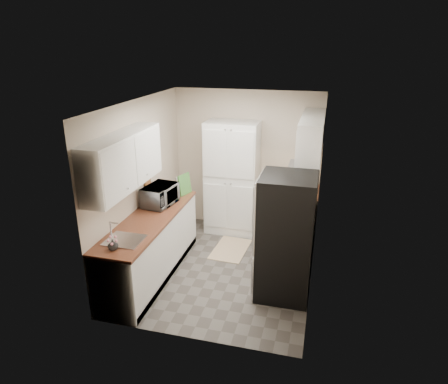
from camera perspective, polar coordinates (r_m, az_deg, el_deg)
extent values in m
plane|color=#56514C|center=(6.24, 0.03, -10.75)|extent=(3.20, 3.20, 0.00)
cube|color=beige|center=(7.16, 3.26, 4.45)|extent=(2.60, 0.04, 2.50)
cube|color=beige|center=(4.29, -5.40, -7.31)|extent=(2.60, 0.04, 2.50)
cube|color=beige|center=(6.12, -11.84, 1.13)|extent=(0.04, 3.20, 2.50)
cube|color=beige|center=(5.52, 13.20, -1.16)|extent=(0.04, 3.20, 2.50)
cube|color=white|center=(5.37, 0.03, 12.62)|extent=(2.60, 3.20, 0.04)
cube|color=white|center=(5.24, -14.18, 4.27)|extent=(0.33, 1.60, 0.70)
cube|color=white|center=(6.12, 12.39, 7.34)|extent=(0.33, 1.55, 0.58)
cube|color=#99999E|center=(5.81, 11.30, 2.92)|extent=(0.45, 0.76, 0.13)
cube|color=#B7B7BC|center=(5.18, -14.01, -6.72)|extent=(0.45, 0.40, 0.02)
cube|color=brown|center=(6.31, -10.88, 1.12)|extent=(0.02, 0.22, 0.22)
cube|color=white|center=(7.01, 1.15, 1.97)|extent=(0.90, 0.55, 2.00)
cube|color=white|center=(5.97, -10.37, -7.82)|extent=(0.60, 2.30, 0.88)
cube|color=brown|center=(5.76, -10.66, -3.80)|extent=(0.63, 2.33, 0.04)
cube|color=white|center=(6.94, 10.48, -3.56)|extent=(0.60, 0.80, 0.88)
cube|color=brown|center=(6.77, 10.73, -0.01)|extent=(0.63, 0.83, 0.04)
cube|color=#B7B7BC|center=(6.22, 9.69, -6.42)|extent=(0.64, 0.76, 0.90)
cube|color=black|center=(6.02, 9.95, -2.49)|extent=(0.66, 0.78, 0.03)
cube|color=black|center=(5.97, 12.78, -1.81)|extent=(0.06, 0.76, 0.22)
cube|color=#D88D8C|center=(6.08, 6.13, -5.83)|extent=(0.01, 0.16, 0.42)
cube|color=#FAF0CC|center=(6.30, 6.47, -4.87)|extent=(0.01, 0.16, 0.42)
cube|color=#B7B7BC|center=(5.33, 8.79, -6.41)|extent=(0.70, 0.72, 1.70)
imported|color=silver|center=(6.11, -9.14, -0.46)|extent=(0.45, 0.60, 0.31)
cylinder|color=black|center=(6.39, -8.98, 0.38)|extent=(0.07, 0.07, 0.28)
imported|color=silver|center=(4.98, -15.59, -7.26)|extent=(0.13, 0.13, 0.13)
cube|color=#428336|center=(6.48, -5.63, 1.10)|extent=(0.11, 0.26, 0.34)
cube|color=#A6A5AA|center=(6.79, 11.69, 1.06)|extent=(0.35, 0.41, 0.20)
cube|color=#D4B48C|center=(6.73, 0.95, -8.15)|extent=(0.58, 0.87, 0.01)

